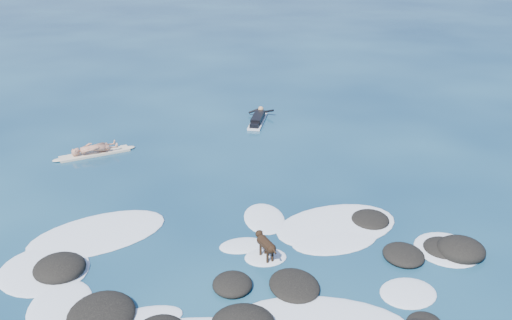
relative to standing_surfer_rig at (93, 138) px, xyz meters
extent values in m
plane|color=#0A2642|center=(3.46, -7.74, -0.69)|extent=(160.00, 160.00, 0.00)
ellipsoid|color=black|center=(5.18, -9.51, -0.61)|extent=(1.30, 1.52, 0.30)
ellipsoid|color=black|center=(8.16, -6.79, -0.62)|extent=(1.39, 1.47, 0.28)
ellipsoid|color=black|center=(8.28, -8.78, -0.60)|extent=(1.11, 1.24, 0.34)
ellipsoid|color=black|center=(3.74, -9.21, -0.60)|extent=(1.10, 1.19, 0.35)
ellipsoid|color=black|center=(0.75, -9.80, -0.58)|extent=(1.69, 1.87, 0.44)
ellipsoid|color=black|center=(9.82, -8.90, -0.55)|extent=(1.67, 1.67, 0.54)
ellipsoid|color=black|center=(-0.36, -7.76, -0.56)|extent=(1.66, 1.67, 0.51)
ellipsoid|color=black|center=(9.48, -8.64, -0.62)|extent=(1.34, 1.38, 0.27)
ellipsoid|color=white|center=(6.83, -7.58, -0.68)|extent=(2.71, 1.89, 0.12)
ellipsoid|color=white|center=(0.46, -6.01, -0.68)|extent=(4.43, 3.48, 0.12)
ellipsoid|color=white|center=(4.29, -7.41, -0.68)|extent=(1.32, 0.90, 0.12)
ellipsoid|color=white|center=(7.74, -10.24, -0.68)|extent=(1.68, 1.57, 0.12)
ellipsoid|color=white|center=(-0.76, -7.59, -0.68)|extent=(2.84, 2.93, 0.12)
ellipsoid|color=white|center=(-0.20, -9.19, -0.68)|extent=(1.63, 2.22, 0.12)
ellipsoid|color=white|center=(7.13, -6.84, -0.68)|extent=(4.15, 3.17, 0.12)
ellipsoid|color=white|center=(9.58, -8.64, -0.68)|extent=(1.70, 1.82, 0.12)
ellipsoid|color=white|center=(5.18, -6.05, -0.68)|extent=(1.28, 1.97, 0.12)
ellipsoid|color=white|center=(4.78, -8.09, -0.68)|extent=(1.10, 0.90, 0.12)
cube|color=beige|center=(0.00, 0.00, -0.64)|extent=(2.59, 1.24, 0.08)
ellipsoid|color=beige|center=(1.22, 0.37, -0.64)|extent=(0.57, 0.43, 0.09)
ellipsoid|color=beige|center=(-1.22, -0.37, -0.64)|extent=(0.57, 0.43, 0.09)
imported|color=tan|center=(0.00, 0.00, 0.23)|extent=(0.55, 0.69, 1.66)
cube|color=silver|center=(6.68, 2.48, -0.64)|extent=(1.31, 2.37, 0.08)
ellipsoid|color=silver|center=(7.09, 3.57, -0.64)|extent=(0.44, 0.57, 0.09)
cube|color=black|center=(6.68, 2.48, -0.48)|extent=(0.90, 1.49, 0.23)
sphere|color=tan|center=(6.97, 3.25, -0.35)|extent=(0.31, 0.31, 0.24)
cylinder|color=black|center=(6.75, 3.51, -0.49)|extent=(0.59, 0.12, 0.26)
cylinder|color=black|center=(7.31, 3.30, -0.49)|extent=(0.49, 0.47, 0.26)
cube|color=black|center=(6.41, 1.73, -0.52)|extent=(0.54, 0.67, 0.15)
cylinder|color=black|center=(4.78, -8.19, -0.23)|extent=(0.41, 0.60, 0.26)
sphere|color=black|center=(4.71, -7.96, -0.23)|extent=(0.34, 0.34, 0.28)
sphere|color=black|center=(4.85, -8.43, -0.23)|extent=(0.31, 0.31, 0.25)
sphere|color=black|center=(4.67, -7.81, -0.13)|extent=(0.24, 0.24, 0.20)
cone|color=black|center=(4.64, -7.69, -0.15)|extent=(0.13, 0.15, 0.10)
cone|color=black|center=(4.62, -7.83, -0.05)|extent=(0.11, 0.09, 0.10)
cone|color=black|center=(4.72, -7.80, -0.05)|extent=(0.11, 0.09, 0.10)
cylinder|color=black|center=(4.66, -8.03, -0.51)|extent=(0.08, 0.08, 0.36)
cylinder|color=black|center=(4.80, -7.99, -0.51)|extent=(0.08, 0.08, 0.36)
cylinder|color=black|center=(4.77, -8.40, -0.51)|extent=(0.08, 0.08, 0.36)
cylinder|color=black|center=(4.90, -8.36, -0.51)|extent=(0.08, 0.08, 0.36)
cylinder|color=black|center=(4.88, -8.55, -0.18)|extent=(0.12, 0.26, 0.15)
camera|label=1|loc=(2.11, -20.41, 7.36)|focal=40.00mm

